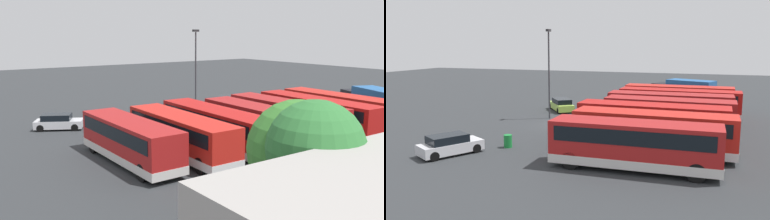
% 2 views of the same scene
% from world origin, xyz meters
% --- Properties ---
extents(ground_plane, '(140.00, 140.00, 0.00)m').
position_xyz_m(ground_plane, '(0.00, 0.00, 0.00)').
color(ground_plane, '#2D3033').
extents(bus_single_deck_near_end, '(2.68, 11.69, 2.95)m').
position_xyz_m(bus_single_deck_near_end, '(-10.82, 9.89, 1.62)').
color(bus_single_deck_near_end, red).
rests_on(bus_single_deck_near_end, ground).
extents(bus_single_deck_second, '(2.86, 12.08, 2.95)m').
position_xyz_m(bus_single_deck_second, '(-7.18, 10.26, 1.62)').
color(bus_single_deck_second, '#B71411').
rests_on(bus_single_deck_second, ground).
extents(bus_single_deck_third, '(2.78, 11.53, 2.95)m').
position_xyz_m(bus_single_deck_third, '(-3.74, 9.69, 1.62)').
color(bus_single_deck_third, '#A51919').
rests_on(bus_single_deck_third, ground).
extents(bus_single_deck_fourth, '(2.82, 10.94, 2.95)m').
position_xyz_m(bus_single_deck_fourth, '(-0.02, 10.03, 1.62)').
color(bus_single_deck_fourth, '#A51919').
rests_on(bus_single_deck_fourth, ground).
extents(bus_single_deck_fifth, '(2.78, 11.64, 2.95)m').
position_xyz_m(bus_single_deck_fifth, '(3.50, 9.17, 1.62)').
color(bus_single_deck_fifth, '#B71411').
rests_on(bus_single_deck_fifth, ground).
extents(bus_single_deck_sixth, '(2.69, 11.06, 2.95)m').
position_xyz_m(bus_single_deck_sixth, '(7.12, 9.79, 1.62)').
color(bus_single_deck_sixth, red).
rests_on(bus_single_deck_sixth, ground).
extents(bus_single_deck_seventh, '(2.78, 10.31, 2.95)m').
position_xyz_m(bus_single_deck_seventh, '(10.82, 9.23, 1.62)').
color(bus_single_deck_seventh, '#A51919').
rests_on(bus_single_deck_seventh, ground).
extents(box_truck_blue, '(5.07, 7.89, 3.20)m').
position_xyz_m(box_truck_blue, '(-16.05, 10.13, 1.71)').
color(box_truck_blue, '#235999').
rests_on(box_truck_blue, ground).
extents(car_hatchback_silver, '(4.56, 3.59, 1.43)m').
position_xyz_m(car_hatchback_silver, '(11.78, -3.40, 0.70)').
color(car_hatchback_silver, silver).
rests_on(car_hatchback_silver, ground).
extents(car_small_green, '(4.75, 4.21, 1.43)m').
position_xyz_m(car_small_green, '(-7.35, -2.74, 0.70)').
color(car_small_green, '#A5D14C').
rests_on(car_small_green, ground).
extents(lamp_post_tall, '(0.70, 0.30, 9.01)m').
position_xyz_m(lamp_post_tall, '(-2.67, -2.20, 5.20)').
color(lamp_post_tall, '#38383D').
rests_on(lamp_post_tall, ground).
extents(waste_bin_yellow, '(0.60, 0.60, 0.95)m').
position_xyz_m(waste_bin_yellow, '(8.78, -0.57, 0.47)').
color(waste_bin_yellow, '#197F33').
rests_on(waste_bin_yellow, ground).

